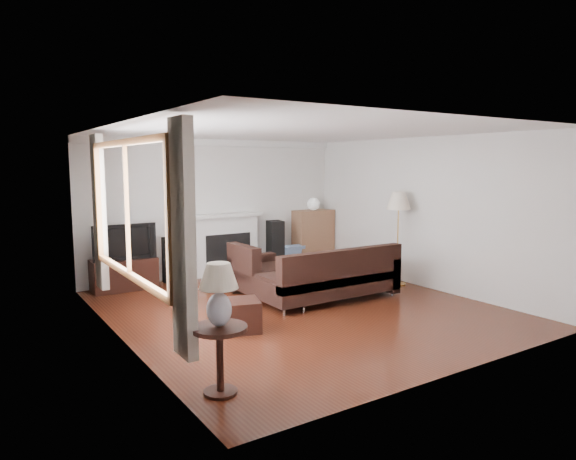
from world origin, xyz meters
TOP-DOWN VIEW (x-y plane):
  - room at (0.00, 0.00)m, footprint 5.10×5.60m
  - window at (-2.45, -0.20)m, footprint 0.12×2.74m
  - curtain_near at (-2.40, -1.72)m, footprint 0.10×0.35m
  - curtain_far at (-2.40, 1.32)m, footprint 0.10×0.35m
  - fireplace at (0.15, 2.64)m, footprint 1.40×0.26m
  - tv_stand at (-1.79, 2.49)m, footprint 1.03×0.46m
  - television at (-1.79, 2.49)m, footprint 1.01×0.13m
  - speaker_left at (-0.97, 2.55)m, footprint 0.24×0.28m
  - speaker_right at (1.16, 2.54)m, footprint 0.31×0.36m
  - bookshelf at (2.06, 2.53)m, footprint 0.82×0.39m
  - globe_lamp at (2.06, 2.53)m, footprint 0.25×0.25m
  - sectional_sofa at (0.63, 0.13)m, footprint 2.38×1.74m
  - coffee_table at (0.47, 1.55)m, footprint 1.11×0.88m
  - footstool at (-1.18, -0.43)m, footprint 0.58×0.58m
  - floor_lamp at (2.22, 0.30)m, footprint 0.48×0.48m
  - side_table at (-2.15, -1.89)m, footprint 0.50×0.50m
  - table_lamp at (-2.15, -1.89)m, footprint 0.35×0.35m

SIDE VIEW (x-z plane):
  - coffee_table at x=0.47m, z-range 0.00..0.38m
  - footstool at x=-1.18m, z-range 0.00..0.39m
  - tv_stand at x=-1.79m, z-range 0.00..0.51m
  - side_table at x=-2.15m, z-range 0.00..0.63m
  - sectional_sofa at x=0.63m, z-range 0.00..0.77m
  - speaker_left at x=-0.97m, z-range 0.00..0.79m
  - speaker_right at x=1.16m, z-range 0.00..0.96m
  - bookshelf at x=2.06m, z-range 0.00..1.13m
  - fireplace at x=0.15m, z-range 0.00..1.15m
  - floor_lamp at x=2.22m, z-range 0.00..1.59m
  - television at x=-1.79m, z-range 0.51..1.10m
  - table_lamp at x=-2.15m, z-range 0.63..1.19m
  - room at x=0.00m, z-range -0.02..2.52m
  - globe_lamp at x=2.06m, z-range 1.13..1.38m
  - curtain_near at x=-2.40m, z-range 0.35..2.45m
  - curtain_far at x=-2.40m, z-range 0.35..2.45m
  - window at x=-2.45m, z-range 0.78..2.32m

